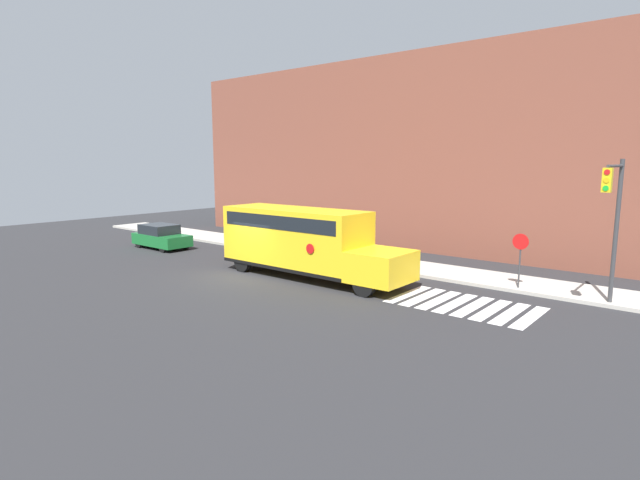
% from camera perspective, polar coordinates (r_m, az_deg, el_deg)
% --- Properties ---
extents(ground_plane, '(60.00, 60.00, 0.00)m').
position_cam_1_polar(ground_plane, '(24.33, -8.47, -4.06)').
color(ground_plane, '#28282B').
extents(sidewalk_strip, '(44.00, 3.00, 0.15)m').
position_cam_1_polar(sidewalk_strip, '(28.96, 1.13, -1.72)').
color(sidewalk_strip, '#B2ADA3').
rests_on(sidewalk_strip, ground).
extents(building_backdrop, '(32.00, 4.00, 11.87)m').
position_cam_1_polar(building_backdrop, '(33.79, 8.13, 9.70)').
color(building_backdrop, brown).
rests_on(building_backdrop, ground).
extents(crosswalk_stripes, '(5.40, 3.20, 0.01)m').
position_cam_1_polar(crosswalk_stripes, '(20.06, 16.16, -7.12)').
color(crosswalk_stripes, white).
rests_on(crosswalk_stripes, ground).
extents(school_bus, '(9.78, 2.57, 3.23)m').
position_cam_1_polar(school_bus, '(23.56, -1.98, 0.11)').
color(school_bus, yellow).
rests_on(school_bus, ground).
extents(parked_car, '(4.04, 1.83, 1.50)m').
position_cam_1_polar(parked_car, '(33.12, -17.71, 0.37)').
color(parked_car, '#196B2D').
rests_on(parked_car, ground).
extents(stop_sign, '(0.67, 0.10, 2.47)m').
position_cam_1_polar(stop_sign, '(22.52, 21.89, -1.45)').
color(stop_sign, '#38383A').
rests_on(stop_sign, ground).
extents(traffic_light, '(0.28, 2.79, 5.54)m').
position_cam_1_polar(traffic_light, '(20.68, 30.53, 2.70)').
color(traffic_light, '#38383A').
rests_on(traffic_light, ground).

